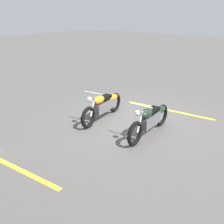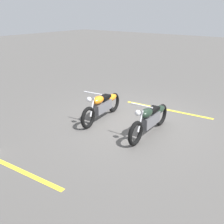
% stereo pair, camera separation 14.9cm
% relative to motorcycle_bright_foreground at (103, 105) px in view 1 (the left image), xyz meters
% --- Properties ---
extents(ground_plane, '(60.00, 60.00, 0.00)m').
position_rel_motorcycle_bright_foreground_xyz_m(ground_plane, '(-0.46, 0.89, -0.46)').
color(ground_plane, '#514F4C').
extents(motorcycle_bright_foreground, '(2.22, 0.67, 1.04)m').
position_rel_motorcycle_bright_foreground_xyz_m(motorcycle_bright_foreground, '(0.00, 0.00, 0.00)').
color(motorcycle_bright_foreground, black).
rests_on(motorcycle_bright_foreground, ground).
extents(motorcycle_dark_foreground, '(2.23, 0.62, 1.04)m').
position_rel_motorcycle_bright_foreground_xyz_m(motorcycle_dark_foreground, '(0.04, 1.77, 0.00)').
color(motorcycle_dark_foreground, black).
rests_on(motorcycle_dark_foreground, ground).
extents(parking_stripe_near, '(0.38, 3.20, 0.01)m').
position_rel_motorcycle_bright_foreground_xyz_m(parking_stripe_near, '(-2.01, 1.32, -0.46)').
color(parking_stripe_near, yellow).
rests_on(parking_stripe_near, ground).
extents(parking_stripe_mid, '(0.38, 3.20, 0.01)m').
position_rel_motorcycle_bright_foreground_xyz_m(parking_stripe_mid, '(3.45, 0.10, -0.46)').
color(parking_stripe_mid, yellow).
rests_on(parking_stripe_mid, ground).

